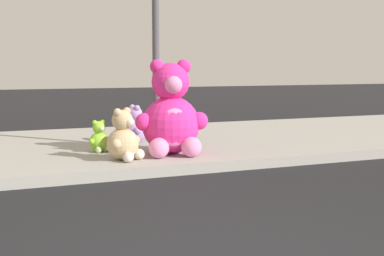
{
  "coord_description": "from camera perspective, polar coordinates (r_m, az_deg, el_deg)",
  "views": [
    {
      "loc": [
        -1.25,
        -2.99,
        1.44
      ],
      "look_at": [
        1.29,
        3.6,
        0.55
      ],
      "focal_mm": 45.85,
      "sensor_mm": 36.0,
      "label": 1
    }
  ],
  "objects": [
    {
      "name": "plush_lavender",
      "position": [
        8.36,
        -6.78,
        0.04
      ],
      "size": [
        0.45,
        0.49,
        0.65
      ],
      "color": "#B28CD8",
      "rests_on": "sidewalk"
    },
    {
      "name": "sign_pole",
      "position": [
        7.73,
        -4.24,
        10.19
      ],
      "size": [
        0.56,
        0.11,
        3.2
      ],
      "color": "#4C4C51",
      "rests_on": "sidewalk"
    },
    {
      "name": "sidewalk",
      "position": [
        8.39,
        -12.28,
        -2.35
      ],
      "size": [
        28.0,
        4.4,
        0.15
      ],
      "primitive_type": "cube",
      "color": "#9E9B93",
      "rests_on": "ground_plane"
    },
    {
      "name": "plush_lime",
      "position": [
        7.58,
        -10.7,
        -1.26
      ],
      "size": [
        0.36,
        0.34,
        0.48
      ],
      "color": "#8CD133",
      "rests_on": "sidewalk"
    },
    {
      "name": "plush_pink_large",
      "position": [
        7.21,
        -2.43,
        1.35
      ],
      "size": [
        1.07,
        0.97,
        1.39
      ],
      "color": "#F22D93",
      "rests_on": "sidewalk"
    },
    {
      "name": "plush_brown",
      "position": [
        8.62,
        -0.68,
        -0.1
      ],
      "size": [
        0.36,
        0.35,
        0.49
      ],
      "color": "olive",
      "rests_on": "sidewalk"
    },
    {
      "name": "plush_tan",
      "position": [
        6.83,
        -7.93,
        -1.3
      ],
      "size": [
        0.51,
        0.52,
        0.73
      ],
      "color": "tan",
      "rests_on": "sidewalk"
    }
  ]
}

